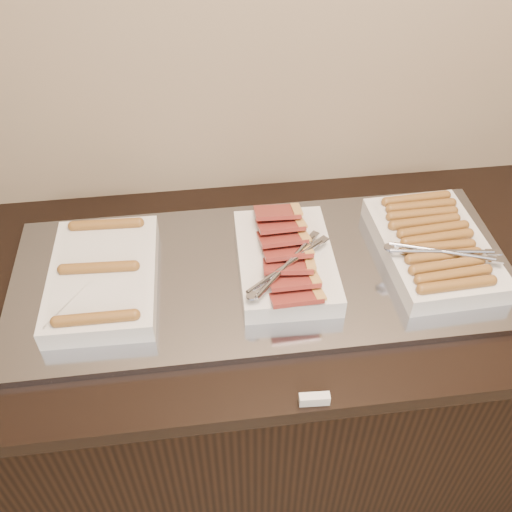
{
  "coord_description": "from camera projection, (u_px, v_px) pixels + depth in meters",
  "views": [
    {
      "loc": [
        -0.16,
        1.17,
        1.9
      ],
      "look_at": [
        -0.04,
        2.13,
        0.97
      ],
      "focal_mm": 40.0,
      "sensor_mm": 36.0,
      "label": 1
    }
  ],
  "objects": [
    {
      "name": "counter",
      "position": [
        270.0,
        380.0,
        1.7
      ],
      "size": [
        2.06,
        0.76,
        0.9
      ],
      "color": "black",
      "rests_on": "ground"
    },
    {
      "name": "warming_tray",
      "position": [
        263.0,
        273.0,
        1.38
      ],
      "size": [
        1.2,
        0.5,
        0.02
      ],
      "primitive_type": "cube",
      "color": "#9597A2",
      "rests_on": "counter"
    },
    {
      "name": "dish_left",
      "position": [
        103.0,
        276.0,
        1.32
      ],
      "size": [
        0.25,
        0.37,
        0.07
      ],
      "rotation": [
        0.0,
        0.0,
        -0.02
      ],
      "color": "silver",
      "rests_on": "warming_tray"
    },
    {
      "name": "dish_center",
      "position": [
        286.0,
        260.0,
        1.35
      ],
      "size": [
        0.25,
        0.36,
        0.09
      ],
      "rotation": [
        0.0,
        0.0,
        -0.03
      ],
      "color": "silver",
      "rests_on": "warming_tray"
    },
    {
      "name": "dish_right",
      "position": [
        434.0,
        246.0,
        1.38
      ],
      "size": [
        0.27,
        0.38,
        0.08
      ],
      "rotation": [
        0.0,
        0.0,
        0.04
      ],
      "color": "silver",
      "rests_on": "warming_tray"
    },
    {
      "name": "label_holder",
      "position": [
        314.0,
        399.0,
        1.12
      ],
      "size": [
        0.06,
        0.02,
        0.02
      ],
      "primitive_type": "cube",
      "rotation": [
        0.0,
        0.0,
        -0.06
      ],
      "color": "silver",
      "rests_on": "counter"
    }
  ]
}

